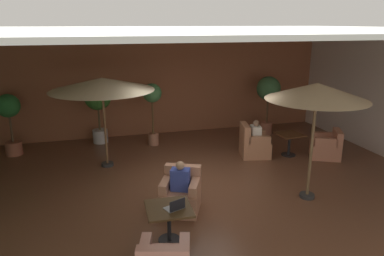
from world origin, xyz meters
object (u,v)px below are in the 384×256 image
Objects in this scene: potted_tree_mid_left at (98,102)px; cafe_table_front_right at (289,140)px; patio_umbrella_tall_red at (102,84)px; patio_umbrella_center_beige at (317,92)px; armchair_front_right_east at (253,144)px; patron_blue_shirt at (180,178)px; iced_drink_cup at (178,205)px; patron_by_window at (256,132)px; armchair_front_right_north at (327,147)px; open_laptop at (175,207)px; cafe_table_front_left at (169,214)px; potted_tree_left_corner at (268,93)px; armchair_front_left_north at (181,195)px; potted_tree_mid_right at (152,101)px; potted_tree_right_corner at (9,116)px.

cafe_table_front_right is at bearing -27.05° from potted_tree_mid_left.
patio_umbrella_center_beige is at bearing -36.59° from patio_umbrella_tall_red.
patron_blue_shirt reaches higher than armchair_front_right_east.
armchair_front_right_east is at bearing 49.47° from iced_drink_cup.
patron_by_window is at bearing -5.02° from patio_umbrella_tall_red.
open_laptop is (-5.02, -2.91, 0.38)m from armchair_front_right_north.
cafe_table_front_right is 5.86m from potted_tree_mid_left.
patio_umbrella_center_beige is 1.32× the size of potted_tree_mid_left.
patio_umbrella_tall_red is at bearing 114.52° from patron_blue_shirt.
iced_drink_cup reaches higher than cafe_table_front_left.
patio_umbrella_center_beige is at bearing -105.90° from potted_tree_left_corner.
patron_by_window is (2.79, 2.50, -0.01)m from patron_blue_shirt.
patio_umbrella_center_beige reaches higher than armchair_front_left_north.
potted_tree_mid_left is at bearing 105.96° from patron_blue_shirt.
open_laptop is at bearing -95.56° from potted_tree_mid_right.
armchair_front_left_north is 6.06m from potted_tree_left_corner.
potted_tree_mid_right is at bearing 87.66° from patron_blue_shirt.
patron_blue_shirt is 1.02× the size of patron_by_window.
potted_tree_right_corner is (-6.60, 1.94, 0.81)m from armchair_front_right_east.
potted_tree_mid_left is 4.89m from patron_by_window.
armchair_front_left_north is 4.37m from cafe_table_front_right.
patio_umbrella_tall_red is 1.37× the size of potted_tree_mid_right.
cafe_table_front_left is 0.45× the size of potted_tree_right_corner.
potted_tree_right_corner is (-2.44, -0.48, -0.15)m from potted_tree_mid_left.
armchair_front_right_north is at bearing -19.09° from armchair_front_right_east.
patio_umbrella_tall_red is at bearing 102.65° from cafe_table_front_left.
potted_tree_mid_left reaches higher than cafe_table_front_right.
armchair_front_left_north reaches higher than open_laptop.
patron_blue_shirt reaches higher than armchair_front_right_north.
patio_umbrella_center_beige is (3.24, 0.80, 1.82)m from cafe_table_front_left.
potted_tree_mid_right is at bearing 151.82° from armchair_front_right_north.
patron_blue_shirt is (3.85, -4.45, -0.44)m from potted_tree_right_corner.
patron_blue_shirt is at bearing 72.16° from open_laptop.
patron_blue_shirt is 1.64× the size of open_laptop.
cafe_table_front_right is at bearing -6.40° from patio_umbrella_tall_red.
patron_by_window is (0.05, -0.01, 0.36)m from armchair_front_right_east.
cafe_table_front_right is 0.38× the size of potted_tree_mid_left.
potted_tree_left_corner is 7.04m from iced_drink_cup.
patron_blue_shirt is at bearing -133.03° from potted_tree_left_corner.
patron_by_window is at bearing -12.17° from armchair_front_right_east.
patio_umbrella_center_beige is 3.23m from patron_blue_shirt.
iced_drink_cup is (-3.09, -0.87, -1.63)m from patio_umbrella_center_beige.
open_laptop is (3.50, -5.52, -0.47)m from potted_tree_right_corner.
patio_umbrella_center_beige is at bearing -111.28° from cafe_table_front_right.
potted_tree_mid_left is (-4.16, 2.42, 0.96)m from armchair_front_right_east.
armchair_front_right_east is 0.37m from patron_by_window.
potted_tree_right_corner is at bearing 148.06° from patio_umbrella_tall_red.
potted_tree_left_corner is 17.88× the size of iced_drink_cup.
armchair_front_right_north is at bearing 30.12° from open_laptop.
armchair_front_right_east is 0.36× the size of patio_umbrella_tall_red.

